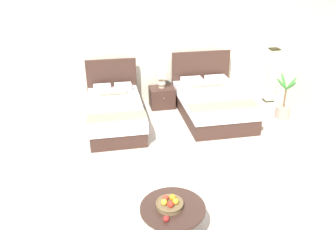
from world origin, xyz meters
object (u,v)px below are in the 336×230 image
at_px(coffee_table, 173,214).
at_px(loose_apple, 166,219).
at_px(table_lamp, 162,77).
at_px(potted_palm, 283,107).
at_px(floor_lamp_corner, 271,75).
at_px(nightstand, 162,97).
at_px(fruit_bowl, 170,204).
at_px(bed_near_window, 115,112).
at_px(bed_near_corner, 212,103).

bearing_deg(coffee_table, loose_apple, -119.92).
relative_size(table_lamp, potted_palm, 0.45).
xyz_separation_m(coffee_table, floor_lamp_corner, (3.33, 3.96, 0.32)).
bearing_deg(potted_palm, table_lamp, 155.06).
bearing_deg(nightstand, table_lamp, 90.00).
relative_size(fruit_bowl, loose_apple, 4.80).
height_order(bed_near_window, fruit_bowl, bed_near_window).
xyz_separation_m(nightstand, fruit_bowl, (-0.71, -4.14, 0.27)).
bearing_deg(nightstand, floor_lamp_corner, -4.09).
bearing_deg(fruit_bowl, bed_near_corner, 63.35).
bearing_deg(potted_palm, nightstand, 155.43).
bearing_deg(table_lamp, fruit_bowl, -99.71).
height_order(coffee_table, loose_apple, loose_apple).
bearing_deg(floor_lamp_corner, coffee_table, -130.08).
xyz_separation_m(bed_near_window, potted_palm, (3.67, -0.42, -0.06)).
relative_size(floor_lamp_corner, potted_palm, 1.35).
relative_size(bed_near_corner, loose_apple, 29.87).
height_order(bed_near_window, nightstand, bed_near_window).
height_order(bed_near_window, loose_apple, bed_near_window).
relative_size(bed_near_window, fruit_bowl, 6.18).
xyz_separation_m(coffee_table, fruit_bowl, (-0.04, 0.01, 0.17)).
xyz_separation_m(bed_near_window, fruit_bowl, (0.44, -3.41, 0.21)).
xyz_separation_m(nightstand, table_lamp, (-0.00, 0.02, 0.51)).
height_order(loose_apple, potted_palm, potted_palm).
height_order(bed_near_corner, coffee_table, bed_near_corner).
distance_m(nightstand, loose_apple, 4.46).
distance_m(coffee_table, fruit_bowl, 0.18).
distance_m(nightstand, fruit_bowl, 4.21).
height_order(bed_near_corner, fruit_bowl, bed_near_corner).
xyz_separation_m(fruit_bowl, floor_lamp_corner, (3.37, 3.95, 0.15)).
xyz_separation_m(bed_near_window, loose_apple, (0.34, -3.65, 0.20)).
xyz_separation_m(table_lamp, loose_apple, (-0.81, -4.40, -0.25)).
distance_m(table_lamp, floor_lamp_corner, 2.67).
relative_size(bed_near_window, potted_palm, 2.19).
bearing_deg(bed_near_window, floor_lamp_corner, 8.14).
height_order(coffee_table, potted_palm, potted_palm).
bearing_deg(fruit_bowl, loose_apple, -111.71).
bearing_deg(bed_near_window, coffee_table, -82.12).
height_order(bed_near_window, bed_near_corner, bed_near_corner).
bearing_deg(fruit_bowl, bed_near_window, 97.29).
bearing_deg(potted_palm, floor_lamp_corner, 81.69).
relative_size(coffee_table, fruit_bowl, 2.37).
distance_m(bed_near_corner, coffee_table, 3.80).
bearing_deg(loose_apple, table_lamp, 79.60).
bearing_deg(table_lamp, floor_lamp_corner, -4.52).
height_order(fruit_bowl, floor_lamp_corner, floor_lamp_corner).
xyz_separation_m(fruit_bowl, loose_apple, (-0.09, -0.24, -0.02)).
distance_m(bed_near_window, loose_apple, 3.67).
xyz_separation_m(bed_near_corner, potted_palm, (1.52, -0.42, -0.07)).
distance_m(bed_near_corner, nightstand, 1.24).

